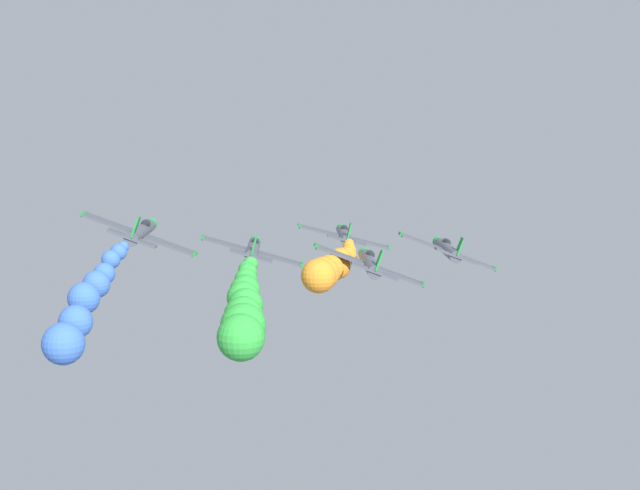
{
  "coord_description": "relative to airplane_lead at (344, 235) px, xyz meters",
  "views": [
    {
      "loc": [
        -2.6,
        -81.59,
        81.53
      ],
      "look_at": [
        0.0,
        0.0,
        70.04
      ],
      "focal_mm": 52.2,
      "sensor_mm": 36.0,
      "label": 1
    }
  ],
  "objects": [
    {
      "name": "airplane_lead",
      "position": [
        0.0,
        0.0,
        0.0
      ],
      "size": [
        9.36,
        10.35,
        3.17
      ],
      "rotation": [
        0.0,
        0.25,
        0.0
      ],
      "color": "#474C56"
    },
    {
      "name": "smoke_trail_lead",
      "position": [
        -2.19,
        -19.49,
        -0.08
      ],
      "size": [
        5.12,
        18.51,
        2.7
      ],
      "color": "orange"
    },
    {
      "name": "airplane_left_inner",
      "position": [
        -8.77,
        -8.95,
        -0.09
      ],
      "size": [
        9.29,
        10.35,
        3.29
      ],
      "rotation": [
        0.0,
        0.28,
        0.0
      ],
      "color": "#474C56"
    },
    {
      "name": "smoke_trail_left_inner",
      "position": [
        -8.61,
        -29.34,
        -1.44
      ],
      "size": [
        3.16,
        20.0,
        4.32
      ],
      "color": "green"
    },
    {
      "name": "airplane_right_inner",
      "position": [
        9.0,
        -8.52,
        -0.27
      ],
      "size": [
        9.08,
        10.35,
        3.69
      ],
      "rotation": [
        0.0,
        0.36,
        0.0
      ],
      "color": "#474C56"
    },
    {
      "name": "airplane_left_outer",
      "position": [
        1.03,
        -18.18,
        0.07
      ],
      "size": [
        9.1,
        10.35,
        3.64
      ],
      "rotation": [
        0.0,
        0.35,
        0.0
      ],
      "color": "#474C56"
    },
    {
      "name": "airplane_right_outer",
      "position": [
        -17.26,
        -18.65,
        2.74
      ],
      "size": [
        9.08,
        10.35,
        3.68
      ],
      "rotation": [
        0.0,
        0.36,
        0.0
      ],
      "color": "#474C56"
    },
    {
      "name": "smoke_trail_right_outer",
      "position": [
        -17.74,
        -37.61,
        0.55
      ],
      "size": [
        2.6,
        17.12,
        4.96
      ],
      "color": "blue"
    }
  ]
}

